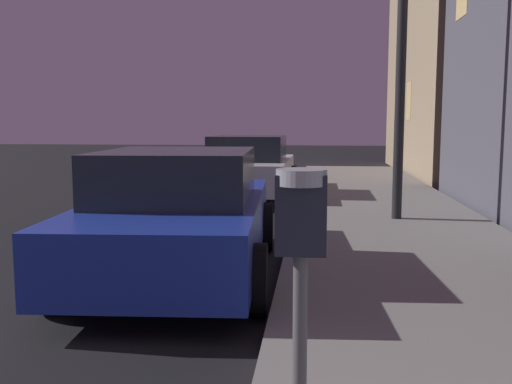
# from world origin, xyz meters

# --- Properties ---
(parking_meter) EXTENTS (0.19, 0.19, 1.42)m
(parking_meter) POSITION_xyz_m (4.32, -0.74, 1.22)
(parking_meter) COLOR #59595B
(parking_meter) RESTS_ON sidewalk
(car_blue) EXTENTS (2.23, 4.36, 1.43)m
(car_blue) POSITION_xyz_m (2.85, 3.37, 0.70)
(car_blue) COLOR navy
(car_blue) RESTS_ON ground
(car_silver) EXTENTS (2.07, 4.16, 1.43)m
(car_silver) POSITION_xyz_m (2.85, 10.08, 0.70)
(car_silver) COLOR #B7B7BF
(car_silver) RESTS_ON ground
(street_lamp) EXTENTS (0.44, 0.44, 5.13)m
(street_lamp) POSITION_xyz_m (5.70, 6.71, 3.57)
(street_lamp) COLOR black
(street_lamp) RESTS_ON sidewalk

